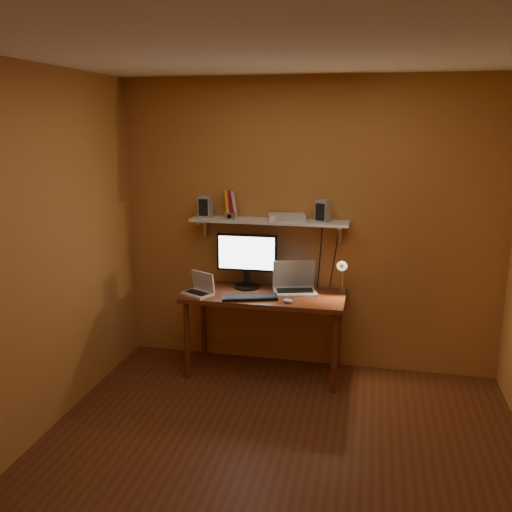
% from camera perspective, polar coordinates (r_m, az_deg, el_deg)
% --- Properties ---
extents(room, '(3.44, 3.24, 2.64)m').
position_cam_1_polar(room, '(3.32, 2.19, -1.96)').
color(room, '#572C16').
rests_on(room, ground).
extents(desk, '(1.40, 0.60, 0.75)m').
position_cam_1_polar(desk, '(4.77, 0.88, -4.99)').
color(desk, maroon).
rests_on(desk, ground).
extents(wall_shelf, '(1.40, 0.25, 0.21)m').
position_cam_1_polar(wall_shelf, '(4.78, 1.37, 3.66)').
color(wall_shelf, silver).
rests_on(wall_shelf, room).
extents(monitor, '(0.55, 0.24, 0.49)m').
position_cam_1_polar(monitor, '(4.85, -0.96, -0.20)').
color(monitor, black).
rests_on(monitor, desk).
extents(laptop, '(0.43, 0.35, 0.28)m').
position_cam_1_polar(laptop, '(4.80, 4.06, -2.90)').
color(laptop, '#96999E').
rests_on(laptop, desk).
extents(netbook, '(0.31, 0.28, 0.19)m').
position_cam_1_polar(netbook, '(4.75, -5.93, -3.38)').
color(netbook, silver).
rests_on(netbook, desk).
extents(keyboard, '(0.49, 0.28, 0.02)m').
position_cam_1_polar(keyboard, '(4.61, -0.66, -4.35)').
color(keyboard, black).
rests_on(keyboard, desk).
extents(mouse, '(0.10, 0.08, 0.03)m').
position_cam_1_polar(mouse, '(4.52, 3.39, -4.74)').
color(mouse, silver).
rests_on(mouse, desk).
extents(desk_lamp, '(0.09, 0.23, 0.38)m').
position_cam_1_polar(desk_lamp, '(4.72, 9.08, -1.61)').
color(desk_lamp, silver).
rests_on(desk_lamp, desk).
extents(speaker_left, '(0.12, 0.12, 0.19)m').
position_cam_1_polar(speaker_left, '(4.90, -5.33, 5.20)').
color(speaker_left, '#96999E').
rests_on(speaker_left, wall_shelf).
extents(speaker_right, '(0.13, 0.13, 0.19)m').
position_cam_1_polar(speaker_right, '(4.68, 7.03, 4.71)').
color(speaker_right, '#96999E').
rests_on(speaker_right, wall_shelf).
extents(books, '(0.16, 0.17, 0.24)m').
position_cam_1_polar(books, '(4.86, -2.72, 5.41)').
color(books, '#F6A312').
rests_on(books, wall_shelf).
extents(shelf_camera, '(0.11, 0.05, 0.06)m').
position_cam_1_polar(shelf_camera, '(4.77, -2.75, 4.21)').
color(shelf_camera, silver).
rests_on(shelf_camera, wall_shelf).
extents(router, '(0.36, 0.28, 0.05)m').
position_cam_1_polar(router, '(4.75, 3.25, 4.09)').
color(router, silver).
rests_on(router, wall_shelf).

